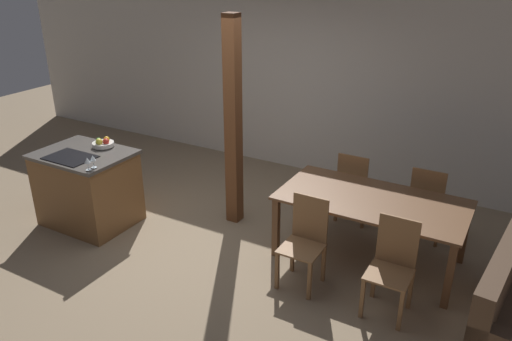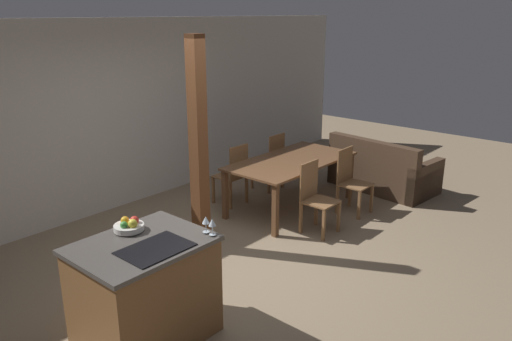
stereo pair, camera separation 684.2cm
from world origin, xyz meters
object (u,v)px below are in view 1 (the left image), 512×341
at_px(kitchen_island, 88,188).
at_px(dining_chair_near_right, 392,265).
at_px(dining_chair_near_left, 305,240).
at_px(dining_table, 372,206).
at_px(wine_glass_near, 87,161).
at_px(timber_post, 233,125).
at_px(dining_chair_far_right, 427,203).
at_px(wine_glass_middle, 93,158).
at_px(dining_chair_far_left, 354,187).
at_px(fruit_bowl, 103,143).

bearing_deg(kitchen_island, dining_chair_near_right, 2.77).
xyz_separation_m(kitchen_island, dining_chair_near_left, (2.86, 0.18, 0.01)).
distance_m(dining_table, dining_chair_near_left, 0.87).
bearing_deg(wine_glass_near, timber_post, 50.77).
xyz_separation_m(dining_chair_near_left, dining_chair_far_right, (0.88, 1.46, 0.00)).
bearing_deg(dining_chair_near_right, wine_glass_middle, -172.01).
xyz_separation_m(dining_chair_near_right, dining_chair_far_left, (-0.88, 1.46, 0.00)).
relative_size(dining_chair_near_left, timber_post, 0.37).
bearing_deg(dining_chair_near_right, kitchen_island, -177.23).
relative_size(fruit_bowl, dining_chair_far_right, 0.28).
bearing_deg(dining_chair_near_right, dining_chair_near_left, 180.00).
relative_size(dining_table, dining_chair_near_right, 2.11).
height_order(dining_chair_near_right, timber_post, timber_post).
relative_size(dining_table, dining_chair_near_left, 2.11).
relative_size(wine_glass_middle, timber_post, 0.06).
relative_size(dining_chair_far_right, timber_post, 0.37).
relative_size(wine_glass_near, dining_chair_near_right, 0.16).
relative_size(wine_glass_middle, dining_table, 0.08).
bearing_deg(wine_glass_middle, dining_chair_near_left, 10.90).
relative_size(dining_chair_near_left, dining_chair_near_right, 1.00).
xyz_separation_m(wine_glass_middle, dining_table, (2.82, 1.19, -0.40)).
distance_m(fruit_bowl, wine_glass_near, 0.75).
xyz_separation_m(kitchen_island, dining_chair_far_right, (3.75, 1.64, 0.01)).
height_order(dining_chair_near_left, timber_post, timber_post).
bearing_deg(dining_chair_far_left, timber_post, 27.91).
bearing_deg(dining_chair_far_right, dining_chair_far_left, 0.00).
distance_m(fruit_bowl, timber_post, 1.65).
relative_size(kitchen_island, dining_table, 0.56).
relative_size(fruit_bowl, dining_chair_near_left, 0.28).
distance_m(wine_glass_middle, dining_chair_near_right, 3.35).
distance_m(wine_glass_middle, dining_chair_far_left, 3.11).
height_order(wine_glass_near, dining_chair_near_right, wine_glass_near).
height_order(kitchen_island, dining_chair_near_right, kitchen_island).
bearing_deg(kitchen_island, dining_chair_far_left, 29.89).
distance_m(dining_chair_far_left, dining_chair_far_right, 0.88).
height_order(wine_glass_near, wine_glass_middle, same).
bearing_deg(fruit_bowl, dining_chair_near_right, -1.30).
distance_m(wine_glass_near, dining_chair_near_right, 3.36).
distance_m(fruit_bowl, dining_chair_far_right, 3.95).
bearing_deg(wine_glass_near, dining_chair_near_right, 9.36).
height_order(kitchen_island, wine_glass_near, wine_glass_near).
relative_size(dining_chair_near_right, timber_post, 0.37).
distance_m(wine_glass_near, dining_chair_far_left, 3.16).
height_order(wine_glass_middle, dining_chair_far_right, wine_glass_middle).
bearing_deg(dining_table, kitchen_island, -164.55).
bearing_deg(wine_glass_near, fruit_bowl, 123.23).
bearing_deg(dining_chair_near_left, dining_chair_far_right, 58.85).
bearing_deg(timber_post, wine_glass_middle, -131.00).
bearing_deg(dining_chair_near_left, wine_glass_near, -167.26).
distance_m(dining_table, dining_chair_far_left, 0.87).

